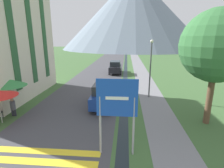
# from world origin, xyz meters

# --- Properties ---
(ground_plane) EXTENTS (160.00, 160.00, 0.00)m
(ground_plane) POSITION_xyz_m (0.00, 20.00, 0.00)
(ground_plane) COLOR #3D6033
(road) EXTENTS (6.40, 60.00, 0.01)m
(road) POSITION_xyz_m (-2.50, 30.00, 0.00)
(road) COLOR #424247
(road) RESTS_ON ground_plane
(footpath) EXTENTS (2.20, 60.00, 0.01)m
(footpath) POSITION_xyz_m (3.60, 30.00, 0.00)
(footpath) COLOR slate
(footpath) RESTS_ON ground_plane
(drainage_channel) EXTENTS (0.60, 60.00, 0.00)m
(drainage_channel) POSITION_xyz_m (1.20, 30.00, 0.00)
(drainage_channel) COLOR black
(drainage_channel) RESTS_ON ground_plane
(crosswalk_marking) EXTENTS (5.44, 1.84, 0.01)m
(crosswalk_marking) POSITION_xyz_m (-2.50, 3.48, 0.01)
(crosswalk_marking) COLOR yellow
(crosswalk_marking) RESTS_ON ground_plane
(mountain_distant) EXTENTS (66.68, 66.68, 33.33)m
(mountain_distant) POSITION_xyz_m (4.23, 85.50, 16.66)
(mountain_distant) COLOR slate
(mountain_distant) RESTS_ON ground_plane
(hotel_building) EXTENTS (5.72, 9.54, 10.23)m
(hotel_building) POSITION_xyz_m (-9.40, 12.00, 5.54)
(hotel_building) COLOR beige
(hotel_building) RESTS_ON ground_plane
(road_sign) EXTENTS (1.76, 0.11, 3.51)m
(road_sign) POSITION_xyz_m (0.94, 4.32, 2.33)
(road_sign) COLOR #9E9EA3
(road_sign) RESTS_ON ground_plane
(parked_car_near) EXTENTS (1.71, 3.89, 1.82)m
(parked_car_near) POSITION_xyz_m (-0.40, 10.02, 0.91)
(parked_car_near) COLOR navy
(parked_car_near) RESTS_ON ground_plane
(parked_car_far) EXTENTS (1.75, 4.07, 1.82)m
(parked_car_far) POSITION_xyz_m (-0.31, 22.93, 0.91)
(parked_car_far) COLOR black
(parked_car_far) RESTS_ON ground_plane
(cafe_umbrella_middle_green) EXTENTS (2.35, 2.35, 2.34)m
(cafe_umbrella_middle_green) POSITION_xyz_m (-6.89, 8.62, 2.09)
(cafe_umbrella_middle_green) COLOR #B7B2A8
(cafe_umbrella_middle_green) RESTS_ON ground_plane
(person_seated_far) EXTENTS (0.32, 0.32, 1.26)m
(person_seated_far) POSITION_xyz_m (-6.22, 7.72, 0.70)
(person_seated_far) COLOR #282833
(person_seated_far) RESTS_ON ground_plane
(streetlamp) EXTENTS (0.28, 0.28, 4.98)m
(streetlamp) POSITION_xyz_m (3.36, 12.40, 2.97)
(streetlamp) COLOR #515156
(streetlamp) RESTS_ON ground_plane
(tree_by_path) EXTENTS (4.10, 4.10, 6.74)m
(tree_by_path) POSITION_xyz_m (6.32, 7.74, 4.68)
(tree_by_path) COLOR brown
(tree_by_path) RESTS_ON ground_plane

